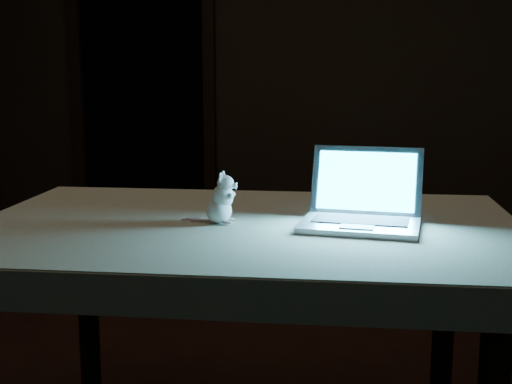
# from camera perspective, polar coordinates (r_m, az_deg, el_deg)

# --- Properties ---
(back_wall) EXTENTS (4.50, 0.04, 2.60)m
(back_wall) POSITION_cam_1_polar(r_m,az_deg,el_deg) (4.70, 3.52, 12.43)
(back_wall) COLOR black
(back_wall) RESTS_ON ground
(doorway) EXTENTS (1.06, 0.36, 2.13)m
(doorway) POSITION_cam_1_polar(r_m,az_deg,el_deg) (4.96, -9.41, 9.48)
(doorway) COLOR black
(doorway) RESTS_ON back_wall
(table) EXTENTS (1.39, 0.95, 0.71)m
(table) POSITION_cam_1_polar(r_m,az_deg,el_deg) (1.91, -0.78, -13.29)
(table) COLOR black
(table) RESTS_ON floor
(tablecloth) EXTENTS (1.47, 1.01, 0.09)m
(tablecloth) POSITION_cam_1_polar(r_m,az_deg,el_deg) (1.76, 2.04, -4.21)
(tablecloth) COLOR beige
(tablecloth) RESTS_ON table
(laptop) EXTENTS (0.31, 0.28, 0.20)m
(laptop) POSITION_cam_1_polar(r_m,az_deg,el_deg) (1.73, 8.71, 0.22)
(laptop) COLOR #ADADB2
(laptop) RESTS_ON tablecloth
(plush_mouse) EXTENTS (0.12, 0.12, 0.13)m
(plush_mouse) POSITION_cam_1_polar(r_m,az_deg,el_deg) (1.78, -3.11, -0.48)
(plush_mouse) COLOR white
(plush_mouse) RESTS_ON tablecloth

